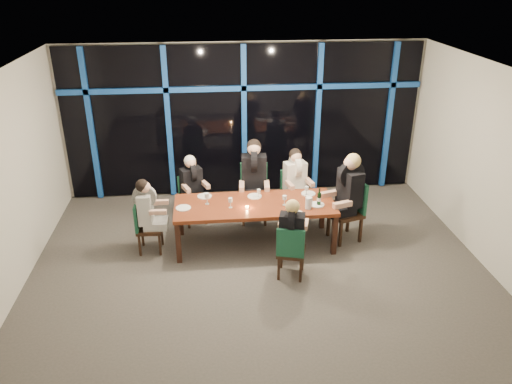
% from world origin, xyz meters
% --- Properties ---
extents(room, '(7.04, 7.00, 3.02)m').
position_xyz_m(room, '(0.00, 0.00, 2.02)').
color(room, '#544F4A').
rests_on(room, ground).
extents(window_wall, '(6.86, 0.43, 2.94)m').
position_xyz_m(window_wall, '(0.01, 2.93, 1.55)').
color(window_wall, black).
rests_on(window_wall, ground).
extents(dining_table, '(2.60, 1.00, 0.75)m').
position_xyz_m(dining_table, '(0.00, 0.80, 0.68)').
color(dining_table, brown).
rests_on(dining_table, ground).
extents(chair_far_left, '(0.53, 0.53, 0.87)m').
position_xyz_m(chair_far_left, '(-1.05, 1.74, 0.49)').
color(chair_far_left, black).
rests_on(chair_far_left, ground).
extents(chair_far_mid, '(0.53, 0.53, 1.05)m').
position_xyz_m(chair_far_mid, '(0.08, 1.71, 0.59)').
color(chair_far_mid, black).
rests_on(chair_far_mid, ground).
extents(chair_far_right, '(0.51, 0.51, 0.92)m').
position_xyz_m(chair_far_right, '(0.80, 1.70, 0.52)').
color(chair_far_right, black).
rests_on(chair_far_right, ground).
extents(chair_end_left, '(0.41, 0.41, 0.86)m').
position_xyz_m(chair_end_left, '(-1.79, 0.76, 0.48)').
color(chair_end_left, black).
rests_on(chair_end_left, ground).
extents(chair_end_right, '(0.61, 0.61, 1.05)m').
position_xyz_m(chair_end_right, '(1.62, 0.84, 0.59)').
color(chair_end_right, black).
rests_on(chair_end_right, ground).
extents(chair_near_mid, '(0.50, 0.50, 0.87)m').
position_xyz_m(chair_near_mid, '(0.43, -0.24, 0.49)').
color(chair_near_mid, black).
rests_on(chair_near_mid, ground).
extents(diner_far_left, '(0.54, 0.60, 0.85)m').
position_xyz_m(diner_far_left, '(-1.02, 1.67, 0.84)').
color(diner_far_left, black).
rests_on(diner_far_left, ground).
extents(diner_far_mid, '(0.55, 0.67, 1.03)m').
position_xyz_m(diner_far_mid, '(0.07, 1.63, 1.00)').
color(diner_far_mid, black).
rests_on(diner_far_mid, ground).
extents(diner_far_right, '(0.52, 0.62, 0.90)m').
position_xyz_m(diner_far_right, '(0.81, 1.62, 0.88)').
color(diner_far_right, silver).
rests_on(diner_far_right, ground).
extents(diner_end_left, '(0.54, 0.44, 0.84)m').
position_xyz_m(diner_end_left, '(-1.71, 0.76, 0.83)').
color(diner_end_left, black).
rests_on(diner_end_left, ground).
extents(diner_end_right, '(0.71, 0.62, 1.02)m').
position_xyz_m(diner_end_right, '(1.53, 0.81, 1.00)').
color(diner_end_right, black).
rests_on(diner_end_right, ground).
extents(diner_near_mid, '(0.51, 0.59, 0.85)m').
position_xyz_m(diner_near_mid, '(0.45, -0.17, 0.84)').
color(diner_near_mid, black).
rests_on(diner_near_mid, ground).
extents(plate_far_left, '(0.24, 0.24, 0.01)m').
position_xyz_m(plate_far_left, '(-0.81, 1.15, 0.76)').
color(plate_far_left, white).
rests_on(plate_far_left, dining_table).
extents(plate_far_mid, '(0.24, 0.24, 0.01)m').
position_xyz_m(plate_far_mid, '(0.02, 1.06, 0.76)').
color(plate_far_mid, white).
rests_on(plate_far_mid, dining_table).
extents(plate_far_right, '(0.24, 0.24, 0.01)m').
position_xyz_m(plate_far_right, '(0.94, 1.07, 0.76)').
color(plate_far_right, white).
rests_on(plate_far_right, dining_table).
extents(plate_end_left, '(0.24, 0.24, 0.01)m').
position_xyz_m(plate_end_left, '(-1.15, 0.74, 0.76)').
color(plate_end_left, white).
rests_on(plate_end_left, dining_table).
extents(plate_end_right, '(0.24, 0.24, 0.01)m').
position_xyz_m(plate_end_right, '(0.99, 0.65, 0.76)').
color(plate_end_right, white).
rests_on(plate_end_right, dining_table).
extents(plate_near_mid, '(0.24, 0.24, 0.01)m').
position_xyz_m(plate_near_mid, '(0.60, 0.37, 0.76)').
color(plate_near_mid, white).
rests_on(plate_near_mid, dining_table).
extents(wine_bottle, '(0.07, 0.07, 0.29)m').
position_xyz_m(wine_bottle, '(1.02, 0.64, 0.86)').
color(wine_bottle, black).
rests_on(wine_bottle, dining_table).
extents(water_pitcher, '(0.12, 0.10, 0.19)m').
position_xyz_m(water_pitcher, '(0.83, 0.54, 0.85)').
color(water_pitcher, silver).
rests_on(water_pitcher, dining_table).
extents(tea_light, '(0.05, 0.05, 0.03)m').
position_xyz_m(tea_light, '(-0.14, 0.66, 0.77)').
color(tea_light, '#FFA84C').
rests_on(tea_light, dining_table).
extents(wine_glass_a, '(0.07, 0.07, 0.17)m').
position_xyz_m(wine_glass_a, '(-0.40, 0.70, 0.87)').
color(wine_glass_a, silver).
rests_on(wine_glass_a, dining_table).
extents(wine_glass_b, '(0.06, 0.06, 0.16)m').
position_xyz_m(wine_glass_b, '(0.09, 1.01, 0.86)').
color(wine_glass_b, silver).
rests_on(wine_glass_b, dining_table).
extents(wine_glass_c, '(0.06, 0.06, 0.17)m').
position_xyz_m(wine_glass_c, '(0.47, 0.70, 0.87)').
color(wine_glass_c, silver).
rests_on(wine_glass_c, dining_table).
extents(wine_glass_d, '(0.07, 0.07, 0.19)m').
position_xyz_m(wine_glass_d, '(-0.77, 0.87, 0.89)').
color(wine_glass_d, white).
rests_on(wine_glass_d, dining_table).
extents(wine_glass_e, '(0.06, 0.06, 0.16)m').
position_xyz_m(wine_glass_e, '(0.90, 1.02, 0.87)').
color(wine_glass_e, silver).
rests_on(wine_glass_e, dining_table).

